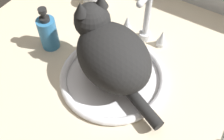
# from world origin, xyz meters

# --- Properties ---
(countertop) EXTENTS (1.09, 0.83, 0.03)m
(countertop) POSITION_xyz_m (0.00, 0.00, 0.01)
(countertop) COLOR beige
(countertop) RESTS_ON ground
(sink_basin) EXTENTS (0.32, 0.32, 0.02)m
(sink_basin) POSITION_xyz_m (-0.00, -0.05, 0.04)
(sink_basin) COLOR white
(sink_basin) RESTS_ON countertop
(faucet) EXTENTS (0.16, 0.10, 0.20)m
(faucet) POSITION_xyz_m (-0.00, 0.14, 0.10)
(faucet) COLOR silver
(faucet) RESTS_ON countertop
(cat) EXTENTS (0.35, 0.27, 0.21)m
(cat) POSITION_xyz_m (-0.02, -0.05, 0.14)
(cat) COLOR black
(cat) RESTS_ON sink_basin
(soap_pump_bottle) EXTENTS (0.06, 0.06, 0.16)m
(soap_pump_bottle) POSITION_xyz_m (-0.25, -0.05, 0.09)
(soap_pump_bottle) COLOR teal
(soap_pump_bottle) RESTS_ON countertop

